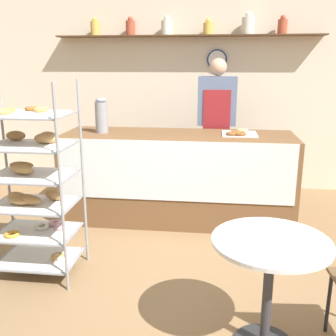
{
  "coord_description": "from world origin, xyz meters",
  "views": [
    {
      "loc": [
        0.41,
        -2.82,
        1.73
      ],
      "look_at": [
        0.0,
        0.47,
        0.82
      ],
      "focal_mm": 42.0,
      "sensor_mm": 36.0,
      "label": 1
    }
  ],
  "objects_px": {
    "donut_tray_counter": "(239,133)",
    "coffee_carafe": "(102,116)",
    "person_worker": "(216,127)",
    "cafe_table": "(269,268)",
    "pastry_rack": "(33,186)"
  },
  "relations": [
    {
      "from": "coffee_carafe",
      "to": "donut_tray_counter",
      "type": "xyz_separation_m",
      "value": [
        1.49,
        0.05,
        -0.17
      ]
    },
    {
      "from": "pastry_rack",
      "to": "cafe_table",
      "type": "xyz_separation_m",
      "value": [
        1.79,
        -0.7,
        -0.22
      ]
    },
    {
      "from": "donut_tray_counter",
      "to": "coffee_carafe",
      "type": "bearing_deg",
      "value": -178.13
    },
    {
      "from": "cafe_table",
      "to": "donut_tray_counter",
      "type": "bearing_deg",
      "value": 92.7
    },
    {
      "from": "cafe_table",
      "to": "coffee_carafe",
      "type": "relative_size",
      "value": 1.9
    },
    {
      "from": "person_worker",
      "to": "donut_tray_counter",
      "type": "bearing_deg",
      "value": -64.99
    },
    {
      "from": "donut_tray_counter",
      "to": "person_worker",
      "type": "bearing_deg",
      "value": 115.01
    },
    {
      "from": "pastry_rack",
      "to": "person_worker",
      "type": "distance_m",
      "value": 2.38
    },
    {
      "from": "pastry_rack",
      "to": "cafe_table",
      "type": "distance_m",
      "value": 1.93
    },
    {
      "from": "cafe_table",
      "to": "pastry_rack",
      "type": "bearing_deg",
      "value": 158.56
    },
    {
      "from": "coffee_carafe",
      "to": "donut_tray_counter",
      "type": "distance_m",
      "value": 1.5
    },
    {
      "from": "person_worker",
      "to": "coffee_carafe",
      "type": "distance_m",
      "value": 1.38
    },
    {
      "from": "coffee_carafe",
      "to": "donut_tray_counter",
      "type": "relative_size",
      "value": 1.04
    },
    {
      "from": "coffee_carafe",
      "to": "person_worker",
      "type": "bearing_deg",
      "value": 24.36
    },
    {
      "from": "pastry_rack",
      "to": "cafe_table",
      "type": "bearing_deg",
      "value": -21.44
    }
  ]
}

